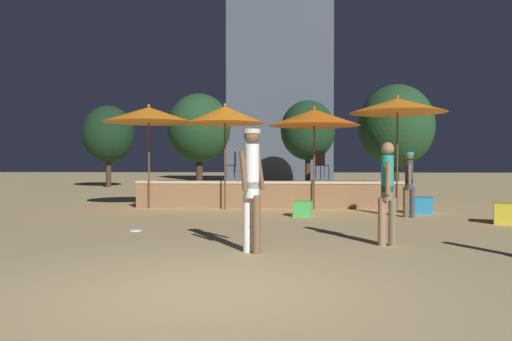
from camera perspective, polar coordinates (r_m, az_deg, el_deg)
ground_plane at (r=5.45m, az=-5.56°, el=-13.64°), size 120.00×120.00×0.00m
wooden_deck at (r=15.92m, az=1.97°, el=-2.64°), size 8.12×2.61×0.81m
patio_umbrella_0 at (r=15.17m, az=-12.16°, el=6.24°), size 2.71×2.71×3.08m
patio_umbrella_1 at (r=14.99m, az=15.87°, el=7.15°), size 2.76×2.76×3.29m
patio_umbrella_2 at (r=14.48m, az=-3.58°, el=6.36°), size 2.29×2.29×3.06m
patio_umbrella_3 at (r=14.55m, az=6.67°, el=6.02°), size 2.63×2.63×2.97m
cube_seat_0 at (r=12.65m, az=5.39°, el=-4.39°), size 0.52×0.52×0.38m
cube_seat_1 at (r=14.04m, az=18.37°, el=-3.79°), size 0.75×0.75×0.44m
cube_seat_2 at (r=12.43m, az=26.87°, el=-4.40°), size 0.75×0.75×0.46m
person_0 at (r=12.90m, az=17.09°, el=-1.20°), size 0.28×0.49×1.62m
person_2 at (r=8.44m, az=14.78°, el=-2.15°), size 0.29×0.51×1.70m
person_3 at (r=7.53m, az=-0.48°, el=-1.15°), size 0.40×0.48×1.88m
bistro_chair_0 at (r=16.42m, az=-2.67°, el=0.93°), size 0.40×0.40×0.90m
bistro_chair_1 at (r=15.82m, az=7.43°, el=0.92°), size 0.47×0.47×0.90m
frisbee_disc at (r=10.25m, az=-13.65°, el=-6.65°), size 0.26×0.26×0.03m
background_tree_0 at (r=21.55m, az=15.72°, el=4.92°), size 3.11×3.11×4.58m
background_tree_1 at (r=20.89m, az=-6.53°, el=4.81°), size 2.60×2.60×4.21m
background_tree_2 at (r=28.36m, az=-16.52°, el=4.00°), size 2.80×2.80×4.44m
background_tree_3 at (r=26.09m, az=5.94°, el=4.58°), size 2.82×2.82×4.57m
distant_building at (r=32.63m, az=2.77°, el=8.68°), size 6.52×4.19×11.48m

